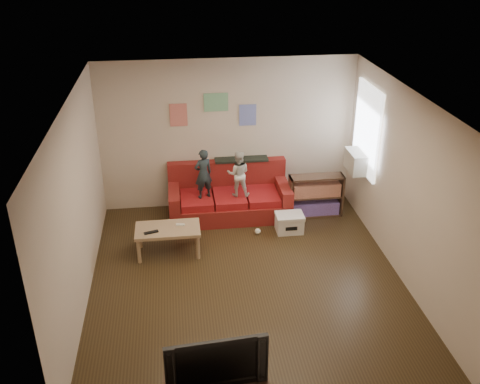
{
  "coord_description": "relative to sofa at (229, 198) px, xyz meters",
  "views": [
    {
      "loc": [
        -0.91,
        -6.37,
        4.62
      ],
      "look_at": [
        0.0,
        0.8,
        1.05
      ],
      "focal_mm": 40.0,
      "sensor_mm": 36.0,
      "label": 1
    }
  ],
  "objects": [
    {
      "name": "ac_unit",
      "position": [
        2.14,
        -0.42,
        0.77
      ],
      "size": [
        0.28,
        0.55,
        0.35
      ],
      "primitive_type": "cube",
      "color": "#B7B2A3",
      "rests_on": "window"
    },
    {
      "name": "tissue",
      "position": [
        0.4,
        -0.79,
        -0.26
      ],
      "size": [
        0.11,
        0.11,
        0.1
      ],
      "primitive_type": "sphere",
      "rotation": [
        0.0,
        0.0,
        0.09
      ],
      "color": "white",
      "rests_on": "ground"
    },
    {
      "name": "coffee_table",
      "position": [
        -1.09,
        -1.18,
        0.07
      ],
      "size": [
        1.0,
        0.55,
        0.45
      ],
      "color": "tan",
      "rests_on": "ground"
    },
    {
      "name": "file_box",
      "position": [
        0.94,
        -0.76,
        -0.15
      ],
      "size": [
        0.46,
        0.35,
        0.32
      ],
      "color": "white",
      "rests_on": "ground"
    },
    {
      "name": "sofa",
      "position": [
        0.0,
        0.0,
        0.0
      ],
      "size": [
        2.12,
        0.97,
        0.93
      ],
      "color": "maroon",
      "rests_on": "ground"
    },
    {
      "name": "artwork_right",
      "position": [
        0.39,
        0.41,
        1.39
      ],
      "size": [
        0.3,
        0.01,
        0.38
      ],
      "primitive_type": "cube",
      "color": "#727FCC",
      "rests_on": "room_shell"
    },
    {
      "name": "artwork_left",
      "position": [
        -0.81,
        0.41,
        1.44
      ],
      "size": [
        0.3,
        0.01,
        0.4
      ],
      "primitive_type": "cube",
      "color": "#D87266",
      "rests_on": "room_shell"
    },
    {
      "name": "remote",
      "position": [
        -1.34,
        -1.3,
        0.15
      ],
      "size": [
        0.23,
        0.12,
        0.02
      ],
      "primitive_type": "cube",
      "rotation": [
        0.0,
        0.0,
        0.29
      ],
      "color": "black",
      "rests_on": "coffee_table"
    },
    {
      "name": "room_shell",
      "position": [
        0.04,
        -2.07,
        1.04
      ],
      "size": [
        4.52,
        5.02,
        2.72
      ],
      "color": "#3A2B17",
      "rests_on": "ground"
    },
    {
      "name": "child_b",
      "position": [
        0.15,
        -0.17,
        0.54
      ],
      "size": [
        0.43,
        0.36,
        0.82
      ],
      "primitive_type": "imported",
      "rotation": [
        0.0,
        0.0,
        3.01
      ],
      "color": "silver",
      "rests_on": "sofa"
    },
    {
      "name": "child_a",
      "position": [
        -0.45,
        -0.17,
        0.57
      ],
      "size": [
        0.37,
        0.31,
        0.88
      ],
      "primitive_type": "imported",
      "rotation": [
        0.0,
        0.0,
        3.5
      ],
      "color": "#1F2A2F",
      "rests_on": "sofa"
    },
    {
      "name": "game_controller",
      "position": [
        -0.89,
        -1.13,
        0.15
      ],
      "size": [
        0.14,
        0.06,
        0.03
      ],
      "primitive_type": "cube",
      "rotation": [
        0.0,
        0.0,
        -0.16
      ],
      "color": "silver",
      "rests_on": "coffee_table"
    },
    {
      "name": "bookshelf",
      "position": [
        1.52,
        -0.24,
        0.03
      ],
      "size": [
        0.95,
        0.29,
        0.76
      ],
      "color": "#463022",
      "rests_on": "ground"
    },
    {
      "name": "artwork_center",
      "position": [
        -0.16,
        0.41,
        1.64
      ],
      "size": [
        0.42,
        0.01,
        0.32
      ],
      "primitive_type": "cube",
      "color": "#72B27F",
      "rests_on": "room_shell"
    },
    {
      "name": "television",
      "position": [
        -0.61,
        -4.32,
        0.4
      ],
      "size": [
        1.06,
        0.22,
        0.6
      ],
      "primitive_type": "imported",
      "rotation": [
        0.0,
        0.0,
        0.08
      ],
      "color": "black",
      "rests_on": "tv_stand"
    },
    {
      "name": "window",
      "position": [
        2.26,
        -0.42,
        1.33
      ],
      "size": [
        0.04,
        1.08,
        1.48
      ],
      "primitive_type": "cube",
      "color": "white",
      "rests_on": "room_shell"
    }
  ]
}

